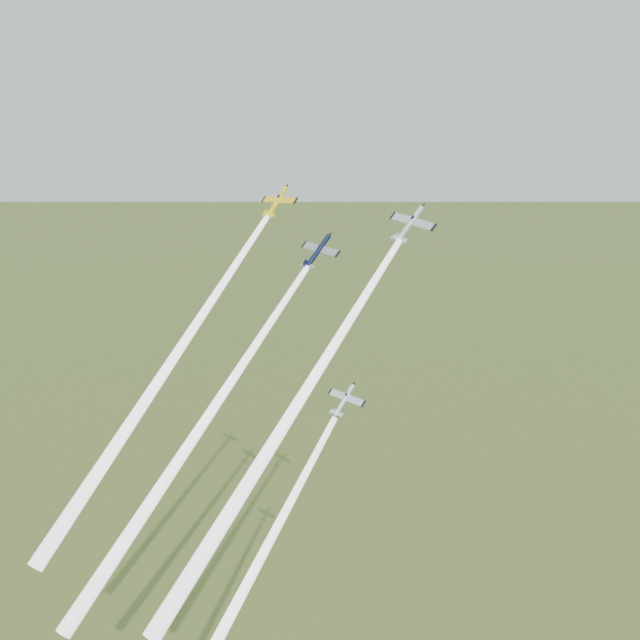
# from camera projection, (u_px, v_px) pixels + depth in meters

# --- Properties ---
(plane_yellow) EXTENTS (9.15, 8.34, 6.84)m
(plane_yellow) POSITION_uv_depth(u_px,v_px,m) (277.00, 202.00, 133.84)
(plane_yellow) COLOR yellow
(smoke_trail_yellow) EXTENTS (13.50, 46.68, 46.52)m
(smoke_trail_yellow) POSITION_uv_depth(u_px,v_px,m) (161.00, 378.00, 122.82)
(smoke_trail_yellow) COLOR white
(plane_navy) EXTENTS (10.31, 8.95, 7.27)m
(plane_navy) POSITION_uv_depth(u_px,v_px,m) (318.00, 251.00, 131.23)
(plane_navy) COLOR black
(smoke_trail_navy) EXTENTS (16.27, 46.93, 47.35)m
(smoke_trail_navy) POSITION_uv_depth(u_px,v_px,m) (195.00, 436.00, 120.99)
(smoke_trail_navy) COLOR white
(plane_silver_right) EXTENTS (10.33, 8.66, 7.59)m
(plane_silver_right) POSITION_uv_depth(u_px,v_px,m) (410.00, 224.00, 118.28)
(plane_silver_right) COLOR silver
(smoke_trail_silver_right) EXTENTS (15.47, 45.74, 46.03)m
(smoke_trail_silver_right) POSITION_uv_depth(u_px,v_px,m) (286.00, 423.00, 108.15)
(smoke_trail_silver_right) COLOR white
(plane_silver_low) EXTENTS (7.89, 6.61, 5.89)m
(plane_silver_low) POSITION_uv_depth(u_px,v_px,m) (345.00, 400.00, 121.18)
(plane_silver_low) COLOR silver
(smoke_trail_silver_low) EXTENTS (11.52, 49.94, 49.35)m
(smoke_trail_silver_low) POSITION_uv_depth(u_px,v_px,m) (221.00, 634.00, 108.59)
(smoke_trail_silver_low) COLOR white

